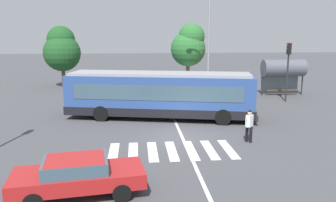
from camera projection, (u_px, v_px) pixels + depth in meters
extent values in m
plane|color=#47474C|center=(180.00, 137.00, 18.51)|extent=(160.00, 160.00, 0.00)
cylinder|color=black|center=(222.00, 109.00, 23.05)|extent=(1.04, 0.51, 1.00)
cylinder|color=black|center=(223.00, 117.00, 20.77)|extent=(1.04, 0.51, 1.00)
cylinder|color=black|center=(112.00, 106.00, 23.98)|extent=(1.04, 0.51, 1.00)
cylinder|color=black|center=(101.00, 113.00, 21.70)|extent=(1.04, 0.51, 1.00)
cube|color=#2D4C8E|center=(160.00, 94.00, 22.18)|extent=(12.39, 5.10, 2.55)
cube|color=black|center=(160.00, 109.00, 22.38)|extent=(12.52, 5.15, 0.55)
cube|color=#3D5666|center=(160.00, 90.00, 22.12)|extent=(10.98, 4.84, 0.96)
cube|color=#3D5666|center=(254.00, 93.00, 21.41)|extent=(0.52, 2.20, 1.63)
cube|color=black|center=(255.00, 79.00, 21.24)|extent=(0.48, 1.91, 0.28)
cube|color=#99999E|center=(159.00, 74.00, 21.91)|extent=(11.88, 4.79, 0.16)
cube|color=#28282B|center=(255.00, 115.00, 21.68)|extent=(0.67, 2.52, 0.36)
cylinder|color=black|center=(247.00, 134.00, 17.56)|extent=(0.16, 0.16, 0.85)
cylinder|color=black|center=(251.00, 135.00, 17.43)|extent=(0.16, 0.16, 0.85)
cube|color=white|center=(249.00, 121.00, 17.35)|extent=(0.46, 0.47, 0.60)
cylinder|color=white|center=(247.00, 122.00, 17.17)|extent=(0.10, 0.10, 0.55)
cylinder|color=white|center=(251.00, 120.00, 17.54)|extent=(0.10, 0.10, 0.55)
sphere|color=tan|center=(250.00, 113.00, 17.27)|extent=(0.22, 0.22, 0.22)
sphere|color=black|center=(250.00, 112.00, 17.26)|extent=(0.19, 0.19, 0.19)
cylinder|color=black|center=(117.00, 173.00, 12.88)|extent=(0.66, 0.29, 0.64)
cylinder|color=black|center=(122.00, 193.00, 11.28)|extent=(0.66, 0.29, 0.64)
cylinder|color=black|center=(40.00, 180.00, 12.25)|extent=(0.66, 0.29, 0.64)
cylinder|color=black|center=(33.00, 202.00, 10.65)|extent=(0.66, 0.29, 0.64)
cube|color=#AD1E1E|center=(79.00, 178.00, 11.70)|extent=(4.71, 2.42, 0.52)
cube|color=#3D5666|center=(75.00, 165.00, 11.59)|extent=(2.36, 1.88, 0.44)
cube|color=#AD1E1E|center=(75.00, 160.00, 11.55)|extent=(2.17, 1.78, 0.09)
cylinder|color=black|center=(105.00, 84.00, 35.44)|extent=(0.21, 0.64, 0.64)
cylinder|color=black|center=(121.00, 84.00, 35.62)|extent=(0.21, 0.64, 0.64)
cylinder|color=black|center=(102.00, 88.00, 32.72)|extent=(0.21, 0.64, 0.64)
cylinder|color=black|center=(120.00, 88.00, 32.90)|extent=(0.21, 0.64, 0.64)
cube|color=black|center=(112.00, 83.00, 34.11)|extent=(1.90, 4.53, 0.52)
cube|color=#3D5666|center=(112.00, 78.00, 33.93)|extent=(1.64, 2.19, 0.44)
cube|color=black|center=(112.00, 77.00, 33.89)|extent=(1.57, 2.01, 0.09)
cylinder|color=black|center=(128.00, 84.00, 35.52)|extent=(0.24, 0.65, 0.64)
cylinder|color=black|center=(144.00, 84.00, 35.78)|extent=(0.24, 0.65, 0.64)
cylinder|color=black|center=(129.00, 88.00, 32.82)|extent=(0.24, 0.65, 0.64)
cylinder|color=black|center=(146.00, 88.00, 33.07)|extent=(0.24, 0.65, 0.64)
cube|color=#234293|center=(137.00, 83.00, 34.24)|extent=(2.09, 4.60, 0.52)
cube|color=#3D5666|center=(137.00, 78.00, 34.05)|extent=(1.73, 2.25, 0.44)
cube|color=#234293|center=(136.00, 76.00, 34.02)|extent=(1.65, 2.07, 0.09)
cylinder|color=black|center=(153.00, 84.00, 35.49)|extent=(0.25, 0.65, 0.64)
cylinder|color=black|center=(169.00, 84.00, 35.76)|extent=(0.25, 0.65, 0.64)
cylinder|color=black|center=(156.00, 88.00, 32.79)|extent=(0.25, 0.65, 0.64)
cylinder|color=black|center=(173.00, 88.00, 33.07)|extent=(0.25, 0.65, 0.64)
cube|color=#38383D|center=(163.00, 83.00, 34.21)|extent=(2.15, 4.62, 0.52)
cube|color=#3D5666|center=(163.00, 78.00, 34.03)|extent=(1.76, 2.27, 0.44)
cube|color=#38383D|center=(163.00, 76.00, 34.00)|extent=(1.67, 2.09, 0.09)
cylinder|color=black|center=(180.00, 83.00, 36.36)|extent=(0.21, 0.64, 0.64)
cylinder|color=black|center=(195.00, 83.00, 36.54)|extent=(0.21, 0.64, 0.64)
cylinder|color=black|center=(184.00, 87.00, 33.64)|extent=(0.21, 0.64, 0.64)
cylinder|color=black|center=(200.00, 87.00, 33.82)|extent=(0.21, 0.64, 0.64)
cube|color=#B7BABF|center=(189.00, 82.00, 35.03)|extent=(1.90, 4.53, 0.52)
cube|color=#3D5666|center=(190.00, 77.00, 34.84)|extent=(1.64, 2.19, 0.44)
cube|color=#B7BABF|center=(190.00, 75.00, 34.81)|extent=(1.56, 2.01, 0.09)
cylinder|color=black|center=(203.00, 83.00, 36.40)|extent=(0.22, 0.64, 0.64)
cylinder|color=black|center=(218.00, 83.00, 36.60)|extent=(0.22, 0.64, 0.64)
cylinder|color=black|center=(209.00, 87.00, 33.68)|extent=(0.22, 0.64, 0.64)
cylinder|color=black|center=(226.00, 87.00, 33.88)|extent=(0.22, 0.64, 0.64)
cube|color=#AD1E1E|center=(214.00, 82.00, 35.08)|extent=(1.93, 4.55, 0.52)
cube|color=#3D5666|center=(215.00, 77.00, 34.90)|extent=(1.66, 2.20, 0.44)
cube|color=#AD1E1E|center=(215.00, 75.00, 34.86)|extent=(1.58, 2.02, 0.09)
cylinder|color=#28282B|center=(287.00, 78.00, 27.71)|extent=(0.14, 0.14, 3.90)
cube|color=black|center=(289.00, 49.00, 27.24)|extent=(0.28, 0.32, 0.90)
cylinder|color=red|center=(287.00, 45.00, 27.17)|extent=(0.04, 0.20, 0.20)
cylinder|color=#463707|center=(287.00, 49.00, 27.23)|extent=(0.04, 0.20, 0.20)
cylinder|color=#093B10|center=(287.00, 53.00, 27.29)|extent=(0.04, 0.20, 0.20)
cylinder|color=#28282B|center=(263.00, 83.00, 30.66)|extent=(0.12, 0.12, 2.30)
cylinder|color=#28282B|center=(302.00, 82.00, 31.01)|extent=(0.12, 0.12, 2.30)
cube|color=slate|center=(279.00, 80.00, 31.49)|extent=(3.59, 0.04, 1.93)
cylinder|color=#515660|center=(284.00, 68.00, 30.57)|extent=(3.82, 1.54, 1.54)
cube|color=#4C3823|center=(282.00, 90.00, 30.97)|extent=(2.99, 0.36, 0.08)
cylinder|color=#939399|center=(209.00, 44.00, 30.31)|extent=(0.20, 0.20, 9.18)
cylinder|color=brown|center=(64.00, 76.00, 35.64)|extent=(0.36, 0.36, 2.23)
sphere|color=#1E5123|center=(62.00, 53.00, 35.15)|extent=(3.83, 3.83, 3.83)
sphere|color=#1E5123|center=(61.00, 40.00, 35.09)|extent=(2.87, 2.87, 2.87)
cylinder|color=brown|center=(188.00, 74.00, 36.07)|extent=(0.36, 0.36, 2.68)
sphere|color=#2D7033|center=(188.00, 49.00, 35.56)|extent=(3.68, 3.68, 3.68)
sphere|color=#2D7033|center=(192.00, 36.00, 35.20)|extent=(2.76, 2.76, 2.76)
cube|color=silver|center=(114.00, 153.00, 15.99)|extent=(0.45, 2.81, 0.01)
cube|color=silver|center=(133.00, 152.00, 16.08)|extent=(0.45, 2.81, 0.01)
cube|color=silver|center=(153.00, 151.00, 16.17)|extent=(0.45, 2.81, 0.01)
cube|color=silver|center=(172.00, 151.00, 16.25)|extent=(0.45, 2.81, 0.01)
cube|color=silver|center=(191.00, 150.00, 16.34)|extent=(0.45, 2.81, 0.01)
cube|color=silver|center=(210.00, 150.00, 16.42)|extent=(0.45, 2.81, 0.01)
cube|color=silver|center=(228.00, 149.00, 16.51)|extent=(0.45, 2.81, 0.01)
cube|color=silver|center=(177.00, 127.00, 20.48)|extent=(0.16, 24.00, 0.01)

